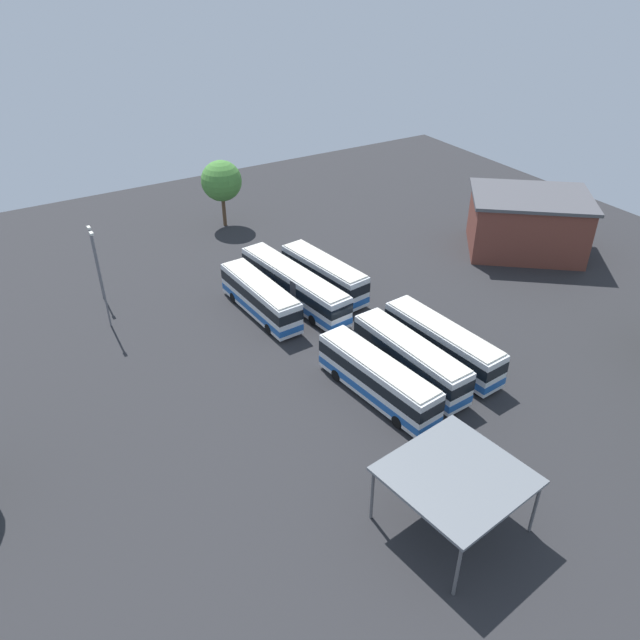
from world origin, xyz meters
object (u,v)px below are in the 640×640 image
at_px(bus_row0_slot0, 442,343).
at_px(lamp_post_mid_lot, 101,277).
at_px(lamp_post_far_corner, 96,260).
at_px(bus_row1_slot1, 294,285).
at_px(bus_row0_slot1, 410,358).
at_px(depot_building, 527,223).
at_px(bus_row1_slot2, 260,297).
at_px(bus_row0_slot2, 377,378).
at_px(bus_row1_slot0, 324,274).
at_px(tree_north_edge, 221,181).
at_px(maintenance_shelter, 457,477).

distance_m(bus_row0_slot0, lamp_post_mid_lot, 29.92).
bearing_deg(lamp_post_far_corner, bus_row1_slot1, -123.05).
bearing_deg(bus_row0_slot1, depot_building, -64.77).
relative_size(bus_row0_slot1, depot_building, 0.74).
height_order(bus_row1_slot2, depot_building, depot_building).
relative_size(bus_row0_slot2, bus_row1_slot0, 1.05).
xyz_separation_m(depot_building, lamp_post_mid_lot, (8.01, 44.21, 1.78)).
xyz_separation_m(bus_row1_slot1, lamp_post_far_corner, (10.28, 15.80, 2.38)).
relative_size(depot_building, lamp_post_mid_lot, 1.70).
xyz_separation_m(bus_row1_slot1, lamp_post_mid_lot, (4.80, 16.55, 3.25)).
bearing_deg(bus_row1_slot0, tree_north_edge, 5.69).
bearing_deg(bus_row0_slot0, bus_row1_slot0, 8.06).
xyz_separation_m(bus_row1_slot1, maintenance_shelter, (-28.28, 4.81, 2.21)).
xyz_separation_m(bus_row0_slot1, tree_north_edge, (35.67, 0.56, 3.80)).
xyz_separation_m(maintenance_shelter, lamp_post_far_corner, (38.55, 10.99, 0.17)).
xyz_separation_m(bus_row0_slot2, depot_building, (12.82, -29.25, 1.47)).
bearing_deg(lamp_post_mid_lot, bus_row0_slot2, -144.32).
distance_m(bus_row0_slot2, tree_north_edge, 36.82).
bearing_deg(tree_north_edge, bus_row0_slot1, -179.10).
xyz_separation_m(lamp_post_far_corner, tree_north_edge, (10.17, -17.39, 1.42)).
xyz_separation_m(bus_row0_slot0, lamp_post_mid_lot, (19.68, 22.31, 3.25)).
relative_size(bus_row1_slot2, lamp_post_mid_lot, 1.19).
height_order(depot_building, tree_north_edge, tree_north_edge).
bearing_deg(depot_building, bus_row0_slot1, 115.23).
distance_m(bus_row0_slot2, lamp_post_far_corner, 29.99).
bearing_deg(depot_building, lamp_post_far_corner, 72.76).
bearing_deg(lamp_post_far_corner, depot_building, -107.24).
relative_size(bus_row1_slot0, bus_row1_slot2, 1.00).
relative_size(bus_row0_slot1, lamp_post_far_corner, 1.53).
distance_m(bus_row0_slot2, lamp_post_mid_lot, 25.85).
xyz_separation_m(bus_row0_slot1, bus_row0_slot2, (-0.81, 3.75, -0.00)).
bearing_deg(maintenance_shelter, lamp_post_mid_lot, 19.54).
bearing_deg(bus_row0_slot0, depot_building, -61.95).
height_order(bus_row1_slot0, bus_row1_slot2, same).
bearing_deg(bus_row0_slot2, maintenance_shelter, 165.27).
relative_size(bus_row1_slot0, lamp_post_mid_lot, 1.19).
bearing_deg(tree_north_edge, bus_row0_slot2, 175.01).
bearing_deg(bus_row0_slot0, bus_row0_slot2, 98.92).
height_order(maintenance_shelter, lamp_post_far_corner, lamp_post_far_corner).
relative_size(bus_row0_slot2, lamp_post_mid_lot, 1.25).
bearing_deg(depot_building, bus_row1_slot1, 83.38).
distance_m(bus_row1_slot2, tree_north_edge, 21.85).
bearing_deg(bus_row1_slot2, bus_row1_slot1, -84.23).
xyz_separation_m(bus_row0_slot0, bus_row0_slot2, (-1.15, 7.35, -0.00)).
xyz_separation_m(bus_row0_slot1, bus_row1_slot0, (15.64, -1.43, -0.00)).
height_order(bus_row0_slot0, bus_row1_slot1, same).
bearing_deg(lamp_post_far_corner, tree_north_edge, -59.68).
relative_size(depot_building, tree_north_edge, 1.96).
bearing_deg(bus_row1_slot2, lamp_post_mid_lot, 67.88).
distance_m(bus_row1_slot2, lamp_post_far_corner, 16.23).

